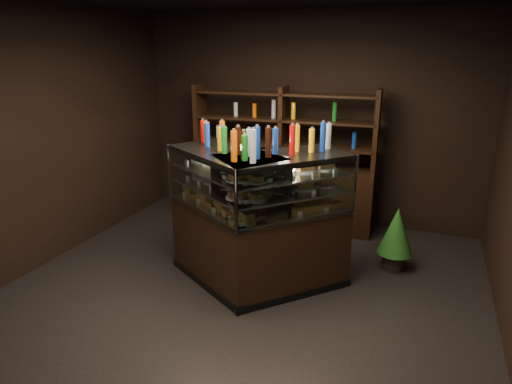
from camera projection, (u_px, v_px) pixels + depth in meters
ground at (241, 294)px, 4.86m from camera, size 5.00×5.00×0.00m
room_shell at (239, 111)px, 4.27m from camera, size 5.02×5.02×3.01m
display_case at (254, 242)px, 4.95m from camera, size 2.08×1.46×1.49m
food_display at (254, 187)px, 4.75m from camera, size 1.70×1.01×0.46m
bottles_top at (254, 139)px, 4.60m from camera, size 1.52×0.87×0.30m
potted_conifer at (397, 230)px, 5.27m from camera, size 0.40×0.40×0.86m
back_shelving at (282, 185)px, 6.57m from camera, size 2.59×0.53×2.00m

